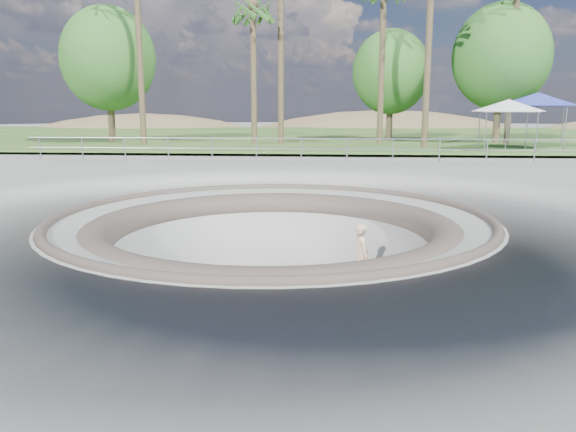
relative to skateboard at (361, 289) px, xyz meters
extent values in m
plane|color=gray|center=(-2.13, -0.39, 1.83)|extent=(180.00, 180.00, 0.00)
torus|color=gray|center=(-2.13, -0.39, -0.17)|extent=(14.00, 14.00, 4.00)
cylinder|color=gray|center=(-2.13, -0.39, -0.12)|extent=(6.60, 6.60, 0.10)
torus|color=#514940|center=(-2.13, -0.39, 1.81)|extent=(10.24, 10.24, 0.24)
torus|color=#514940|center=(-2.13, -0.39, 1.38)|extent=(8.91, 8.91, 0.81)
cube|color=#305622|center=(-2.13, 33.61, 2.05)|extent=(180.00, 36.00, 0.12)
ellipsoid|color=brown|center=(-24.13, 54.61, -4.61)|extent=(50.40, 36.00, 23.40)
ellipsoid|color=brown|center=(5.87, 59.61, -6.04)|extent=(61.60, 44.00, 28.60)
cylinder|color=gray|center=(-2.13, 11.61, 3.00)|extent=(25.00, 0.05, 0.05)
cylinder|color=gray|center=(-2.13, 11.61, 2.55)|extent=(25.00, 0.05, 0.05)
cube|color=#99673D|center=(0.00, 0.00, 0.01)|extent=(0.89, 0.26, 0.02)
cylinder|color=#A2A2A6|center=(0.00, 0.00, -0.03)|extent=(0.04, 0.18, 0.04)
cylinder|color=#A2A2A6|center=(0.00, 0.00, -0.03)|extent=(0.04, 0.18, 0.04)
cylinder|color=white|center=(0.00, 0.00, -0.04)|extent=(0.07, 0.03, 0.07)
cylinder|color=white|center=(0.00, 0.00, -0.04)|extent=(0.07, 0.03, 0.07)
cylinder|color=white|center=(0.00, 0.00, -0.04)|extent=(0.07, 0.03, 0.07)
cylinder|color=white|center=(0.00, 0.00, -0.04)|extent=(0.07, 0.03, 0.07)
imported|color=#D9AC8C|center=(0.00, 0.00, 0.83)|extent=(0.52, 0.67, 1.61)
cylinder|color=gray|center=(7.17, 16.37, 3.08)|extent=(0.06, 0.06, 1.95)
cylinder|color=gray|center=(9.65, 16.37, 3.08)|extent=(0.06, 0.06, 1.95)
cylinder|color=gray|center=(7.17, 18.85, 3.08)|extent=(0.06, 0.06, 1.95)
cylinder|color=gray|center=(9.65, 18.85, 3.08)|extent=(0.06, 0.06, 1.95)
cube|color=white|center=(8.41, 17.61, 4.14)|extent=(2.95, 2.95, 0.08)
cone|color=white|center=(8.41, 17.61, 4.45)|extent=(5.22, 5.22, 0.62)
cylinder|color=gray|center=(8.94, 17.65, 3.22)|extent=(0.06, 0.06, 2.23)
cylinder|color=gray|center=(11.78, 17.65, 3.22)|extent=(0.06, 0.06, 2.23)
cylinder|color=gray|center=(8.94, 20.49, 3.22)|extent=(0.06, 0.06, 2.23)
cylinder|color=gray|center=(11.78, 20.49, 3.22)|extent=(0.06, 0.06, 2.23)
cube|color=#303EAF|center=(10.36, 19.07, 4.44)|extent=(3.84, 3.84, 0.08)
cone|color=#303EAF|center=(10.36, 19.07, 4.79)|extent=(5.72, 5.72, 0.71)
cylinder|color=brown|center=(-12.25, 20.41, 7.75)|extent=(0.36, 0.36, 11.51)
cylinder|color=brown|center=(-5.60, 21.41, 6.21)|extent=(0.36, 0.36, 8.42)
cylinder|color=brown|center=(-4.02, 22.22, 8.34)|extent=(0.36, 0.36, 12.68)
cylinder|color=brown|center=(2.16, 22.59, 6.88)|extent=(0.36, 0.36, 9.77)
cylinder|color=brown|center=(4.46, 19.59, 7.20)|extent=(0.36, 0.36, 10.40)
cylinder|color=brown|center=(10.00, 22.88, 7.03)|extent=(0.36, 0.36, 10.07)
cylinder|color=brown|center=(-15.10, 22.61, 4.52)|extent=(0.44, 0.44, 5.04)
ellipsoid|color=#2D6422|center=(-15.10, 22.61, 7.39)|extent=(6.01, 5.47, 6.56)
cylinder|color=brown|center=(3.17, 27.13, 4.21)|extent=(0.44, 0.44, 4.43)
ellipsoid|color=#2D6422|center=(3.17, 27.13, 6.75)|extent=(5.30, 4.81, 5.78)
cylinder|color=brown|center=(9.77, 24.41, 4.56)|extent=(0.44, 0.44, 5.13)
ellipsoid|color=#2D6422|center=(9.77, 24.41, 7.49)|extent=(6.12, 5.57, 6.68)
camera|label=1|loc=(-0.72, -13.21, 4.35)|focal=35.00mm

